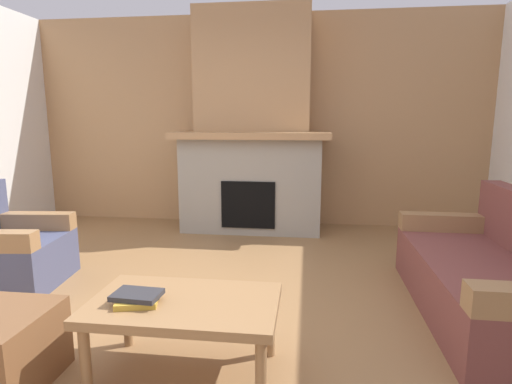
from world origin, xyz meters
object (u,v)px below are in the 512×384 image
(fireplace, at_px, (252,137))
(couch, at_px, (494,278))
(armchair, at_px, (7,251))
(coffee_table, at_px, (184,310))

(fireplace, bearing_deg, couch, -47.44)
(armchair, distance_m, coffee_table, 2.10)
(couch, relative_size, coffee_table, 1.81)
(couch, xyz_separation_m, armchair, (-3.78, 0.08, 0.01))
(couch, distance_m, armchair, 3.78)
(fireplace, distance_m, couch, 3.08)
(couch, relative_size, armchair, 2.13)
(fireplace, height_order, coffee_table, fireplace)
(fireplace, xyz_separation_m, couch, (2.00, -2.18, -0.88))
(couch, height_order, armchair, same)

